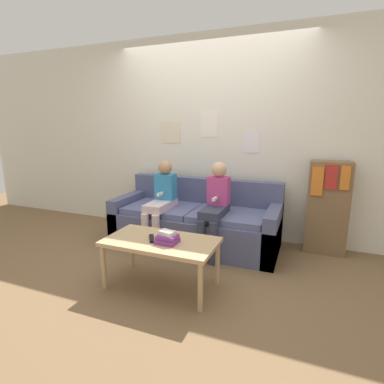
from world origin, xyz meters
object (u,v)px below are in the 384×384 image
Objects in this scene: coffee_table at (161,245)px; person_left at (161,199)px; tv_remote at (152,238)px; bookshelf at (327,207)px; couch at (196,223)px; person_right at (215,204)px.

coffee_table is 1.00m from person_left.
person_left is 0.98m from tv_remote.
tv_remote is at bearing -67.64° from person_left.
bookshelf is (1.87, 0.53, -0.05)m from person_left.
bookshelf reaches higher than tv_remote.
couch is 1.99× the size of coffee_table.
coffee_table is at bearing -86.41° from couch.
person_right is at bearing 38.52° from tv_remote.
bookshelf is at bearing 44.51° from coffee_table.
person_right reaches higher than coffee_table.
person_right is at bearing -32.33° from couch.
coffee_table is 6.13× the size of tv_remote.
tv_remote is at bearing -109.45° from person_right.
bookshelf is (1.49, 0.33, 0.27)m from couch.
person_left is at bearing -164.24° from bookshelf.
bookshelf is (1.50, 1.42, 0.08)m from tv_remote.
couch is at bearing 57.33° from tv_remote.
person_left is 0.69m from person_right.
person_left is at bearing 117.21° from coffee_table.
person_right reaches higher than couch.
person_right is (0.69, 0.00, 0.01)m from person_left.
tv_remote is at bearing -136.53° from bookshelf.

